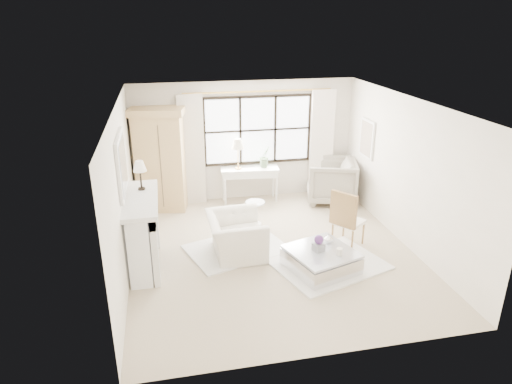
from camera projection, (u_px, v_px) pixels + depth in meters
floor at (273, 252)px, 8.29m from camera, size 5.50×5.50×0.00m
ceiling at (275, 104)px, 7.30m from camera, size 5.50×5.50×0.00m
wall_back at (245, 141)px, 10.30m from camera, size 5.00×0.00×5.00m
wall_front at (330, 263)px, 5.29m from camera, size 5.00×0.00×5.00m
wall_left at (123, 193)px, 7.32m from camera, size 0.00×5.50×5.50m
wall_right at (407, 173)px, 8.27m from camera, size 0.00×5.50×5.50m
window_pane at (258, 130)px, 10.25m from camera, size 2.40×0.02×1.50m
window_frame at (258, 130)px, 10.24m from camera, size 2.50×0.04×1.50m
curtain_rod at (258, 91)px, 9.87m from camera, size 3.30×0.04×0.04m
curtain_left at (192, 150)px, 10.02m from camera, size 0.55×0.10×2.47m
curtain_right at (322, 143)px, 10.59m from camera, size 0.55×0.10×2.47m
fireplace at (141, 231)px, 7.62m from camera, size 0.58×1.66×1.26m
mirror_frame at (121, 164)px, 7.15m from camera, size 0.05×1.15×0.95m
mirror_glass at (123, 164)px, 7.15m from camera, size 0.02×1.00×0.80m
art_frame at (367, 139)px, 9.74m from camera, size 0.04×0.62×0.82m
art_canvas at (366, 139)px, 9.73m from camera, size 0.01×0.52×0.72m
mantel_lamp at (140, 167)px, 7.59m from camera, size 0.22×0.22×0.51m
armoire at (160, 159)px, 9.75m from camera, size 1.23×0.89×2.24m
console_table at (250, 185)px, 10.41m from camera, size 1.34×0.58×0.80m
console_lamp at (238, 145)px, 10.01m from camera, size 0.28×0.28×0.69m
orchid_plant at (265, 157)px, 10.24m from camera, size 0.35×0.34×0.49m
side_table at (255, 210)px, 9.25m from camera, size 0.40×0.40×0.51m
rug_left at (237, 249)px, 8.38m from camera, size 2.02×1.70×0.03m
rug_right at (329, 264)px, 7.86m from camera, size 2.12×1.84×0.03m
club_armchair at (236, 236)px, 8.11m from camera, size 0.99×1.13×0.72m
wingback_chair at (331, 181)px, 10.39m from camera, size 1.35×1.33×0.99m
french_chair at (347, 230)px, 8.45m from camera, size 0.68×0.68×1.08m
coffee_table at (321, 261)px, 7.64m from camera, size 1.26×1.26×0.38m
planter_box at (318, 247)px, 7.54m from camera, size 0.21×0.21×0.12m
planter_flowers at (319, 240)px, 7.49m from camera, size 0.15×0.15×0.15m
pillar_candle at (339, 252)px, 7.40m from camera, size 0.10×0.10×0.12m
coffee_vase at (329, 238)px, 7.78m from camera, size 0.19×0.19×0.17m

